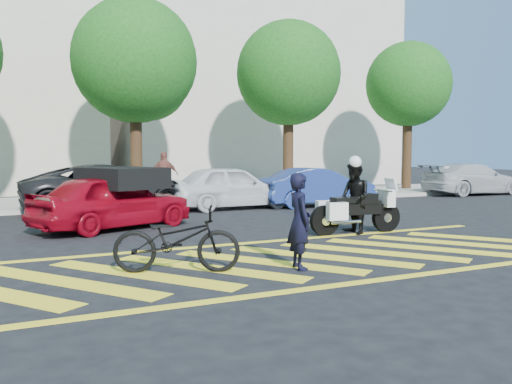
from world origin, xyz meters
name	(u,v)px	position (x,y,z in m)	size (l,w,h in m)	color
ground	(297,259)	(0.00, 0.00, 0.00)	(90.00, 90.00, 0.00)	black
sidewalk	(137,200)	(0.00, 12.00, 0.07)	(60.00, 5.00, 0.15)	#9E998E
crosswalk	(295,259)	(-0.04, 0.00, 0.00)	(12.33, 4.00, 0.01)	yellow
building_right	(251,91)	(9.00, 21.00, 5.50)	(16.00, 8.00, 11.00)	beige
tree_center	(138,66)	(0.13, 12.06, 5.10)	(4.60, 4.60, 7.56)	black
tree_right	(290,77)	(6.63, 12.06, 5.05)	(4.40, 4.40, 7.41)	black
tree_far_right	(409,88)	(13.13, 12.06, 4.94)	(4.00, 4.00, 7.10)	black
officer_bike	(299,221)	(-0.37, -0.71, 0.78)	(0.57, 0.37, 1.56)	black
bicycle	(177,240)	(-2.25, -0.10, 0.52)	(0.69, 1.99, 1.04)	black
police_motorcycle	(355,210)	(2.70, 2.00, 0.56)	(2.32, 0.77, 1.02)	black
officer_moto	(354,198)	(2.68, 2.00, 0.84)	(0.81, 0.63, 1.67)	black
red_convertible	(113,201)	(-2.20, 5.22, 0.69)	(1.62, 4.03, 1.37)	maroon
parked_mid_left	(110,188)	(-1.52, 9.20, 0.75)	(2.50, 5.42, 1.51)	black
parked_mid_right	(231,187)	(2.28, 8.36, 0.73)	(1.73, 4.29, 1.46)	silver
parked_right	(317,187)	(5.33, 7.80, 0.67)	(1.42, 4.07, 1.34)	navy
parked_far_right	(472,179)	(14.30, 9.20, 0.69)	(1.94, 4.78, 1.39)	#B2B4BA
pedestrian_right	(164,175)	(1.03, 11.84, 1.03)	(1.03, 0.43, 1.76)	brown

